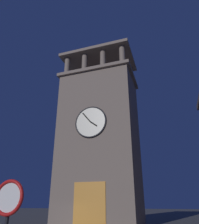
# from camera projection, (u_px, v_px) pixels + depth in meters

# --- Properties ---
(clocktower) EXTENTS (9.17, 6.62, 22.74)m
(clocktower) POSITION_uv_depth(u_px,v_px,m) (100.00, 140.00, 25.45)
(clocktower) COLOR #75665B
(clocktower) RESTS_ON ground_plane
(no_horn_sign) EXTENTS (0.78, 0.14, 2.52)m
(no_horn_sign) POSITION_uv_depth(u_px,v_px,m) (8.00, 206.00, 4.75)
(no_horn_sign) COLOR black
(no_horn_sign) RESTS_ON ground_plane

